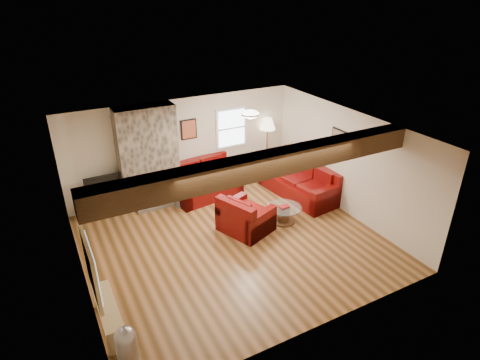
{
  "coord_description": "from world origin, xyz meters",
  "views": [
    {
      "loc": [
        -3.23,
        -6.39,
        4.97
      ],
      "look_at": [
        0.38,
        0.4,
        1.22
      ],
      "focal_mm": 30.0,
      "sensor_mm": 36.0,
      "label": 1
    }
  ],
  "objects_px": {
    "loveseat": "(205,179)",
    "floor_lamp": "(268,127)",
    "armchair_red": "(246,213)",
    "television": "(103,184)",
    "tv_cabinet": "(106,203)",
    "coffee_table": "(284,214)",
    "sofa_three": "(298,180)"
  },
  "relations": [
    {
      "from": "sofa_three",
      "to": "loveseat",
      "type": "distance_m",
      "value": 2.41
    },
    {
      "from": "armchair_red",
      "to": "floor_lamp",
      "type": "relative_size",
      "value": 0.61
    },
    {
      "from": "armchair_red",
      "to": "television",
      "type": "height_order",
      "value": "television"
    },
    {
      "from": "tv_cabinet",
      "to": "floor_lamp",
      "type": "distance_m",
      "value": 4.66
    },
    {
      "from": "floor_lamp",
      "to": "coffee_table",
      "type": "bearing_deg",
      "value": -112.23
    },
    {
      "from": "sofa_three",
      "to": "television",
      "type": "bearing_deg",
      "value": -112.96
    },
    {
      "from": "television",
      "to": "floor_lamp",
      "type": "xyz_separation_m",
      "value": [
        4.51,
        0.02,
        0.68
      ]
    },
    {
      "from": "loveseat",
      "to": "coffee_table",
      "type": "xyz_separation_m",
      "value": [
        1.07,
        -2.05,
        -0.27
      ]
    },
    {
      "from": "television",
      "to": "floor_lamp",
      "type": "relative_size",
      "value": 0.5
    },
    {
      "from": "armchair_red",
      "to": "television",
      "type": "relative_size",
      "value": 1.2
    },
    {
      "from": "television",
      "to": "tv_cabinet",
      "type": "bearing_deg",
      "value": 0.0
    },
    {
      "from": "coffee_table",
      "to": "tv_cabinet",
      "type": "distance_m",
      "value": 4.25
    },
    {
      "from": "floor_lamp",
      "to": "armchair_red",
      "type": "bearing_deg",
      "value": -130.26
    },
    {
      "from": "tv_cabinet",
      "to": "television",
      "type": "relative_size",
      "value": 1.24
    },
    {
      "from": "loveseat",
      "to": "television",
      "type": "height_order",
      "value": "television"
    },
    {
      "from": "armchair_red",
      "to": "coffee_table",
      "type": "distance_m",
      "value": 0.97
    },
    {
      "from": "loveseat",
      "to": "floor_lamp",
      "type": "height_order",
      "value": "floor_lamp"
    },
    {
      "from": "sofa_three",
      "to": "armchair_red",
      "type": "relative_size",
      "value": 2.15
    },
    {
      "from": "armchair_red",
      "to": "television",
      "type": "bearing_deg",
      "value": 28.26
    },
    {
      "from": "television",
      "to": "floor_lamp",
      "type": "bearing_deg",
      "value": 0.25
    },
    {
      "from": "coffee_table",
      "to": "tv_cabinet",
      "type": "bearing_deg",
      "value": 146.44
    },
    {
      "from": "sofa_three",
      "to": "television",
      "type": "xyz_separation_m",
      "value": [
        -4.61,
        1.41,
        0.35
      ]
    },
    {
      "from": "television",
      "to": "floor_lamp",
      "type": "distance_m",
      "value": 4.56
    },
    {
      "from": "armchair_red",
      "to": "tv_cabinet",
      "type": "distance_m",
      "value": 3.43
    },
    {
      "from": "television",
      "to": "floor_lamp",
      "type": "height_order",
      "value": "floor_lamp"
    },
    {
      "from": "tv_cabinet",
      "to": "loveseat",
      "type": "bearing_deg",
      "value": -6.94
    },
    {
      "from": "tv_cabinet",
      "to": "floor_lamp",
      "type": "relative_size",
      "value": 0.63
    },
    {
      "from": "sofa_three",
      "to": "armchair_red",
      "type": "bearing_deg",
      "value": -73.59
    },
    {
      "from": "armchair_red",
      "to": "coffee_table",
      "type": "xyz_separation_m",
      "value": [
        0.94,
        -0.12,
        -0.23
      ]
    },
    {
      "from": "loveseat",
      "to": "armchair_red",
      "type": "relative_size",
      "value": 1.67
    },
    {
      "from": "armchair_red",
      "to": "tv_cabinet",
      "type": "height_order",
      "value": "armchair_red"
    },
    {
      "from": "loveseat",
      "to": "floor_lamp",
      "type": "distance_m",
      "value": 2.29
    }
  ]
}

